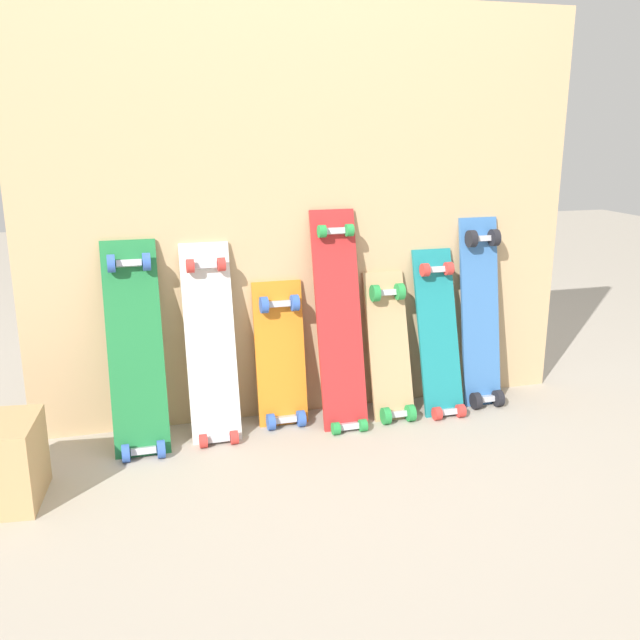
{
  "coord_description": "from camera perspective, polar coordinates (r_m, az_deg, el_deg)",
  "views": [
    {
      "loc": [
        -0.75,
        -2.67,
        1.18
      ],
      "look_at": [
        0.0,
        -0.07,
        0.43
      ],
      "focal_mm": 39.55,
      "sensor_mm": 36.0,
      "label": 1
    }
  ],
  "objects": [
    {
      "name": "skateboard_red",
      "position": [
        2.82,
        1.61,
        -0.73
      ],
      "size": [
        0.18,
        0.29,
        0.93
      ],
      "color": "#B22626",
      "rests_on": "ground"
    },
    {
      "name": "skateboard_white",
      "position": [
        2.75,
        -8.79,
        -2.57
      ],
      "size": [
        0.19,
        0.27,
        0.82
      ],
      "color": "silver",
      "rests_on": "ground"
    },
    {
      "name": "ground_plane",
      "position": [
        3.01,
        -0.37,
        -7.6
      ],
      "size": [
        12.0,
        12.0,
        0.0
      ],
      "primitive_type": "plane",
      "color": "#A89E8E"
    },
    {
      "name": "skateboard_natural",
      "position": [
        2.95,
        5.69,
        -2.69
      ],
      "size": [
        0.18,
        0.26,
        0.66
      ],
      "color": "tan",
      "rests_on": "ground"
    },
    {
      "name": "skateboard_orange",
      "position": [
        2.86,
        -3.17,
        -3.36
      ],
      "size": [
        0.2,
        0.19,
        0.64
      ],
      "color": "orange",
      "rests_on": "ground"
    },
    {
      "name": "plywood_wall_panel",
      "position": [
        2.86,
        -0.79,
        8.38
      ],
      "size": [
        2.26,
        0.04,
        1.65
      ],
      "primitive_type": "cube",
      "color": "tan",
      "rests_on": "ground"
    },
    {
      "name": "skateboard_teal",
      "position": [
        3.01,
        9.62,
        -1.66
      ],
      "size": [
        0.17,
        0.28,
        0.75
      ],
      "color": "#197A7F",
      "rests_on": "ground"
    },
    {
      "name": "skateboard_green",
      "position": [
        2.7,
        -14.66,
        -2.88
      ],
      "size": [
        0.2,
        0.31,
        0.84
      ],
      "color": "#1E7238",
      "rests_on": "ground"
    },
    {
      "name": "skateboard_blue",
      "position": [
        3.12,
        12.91,
        0.06
      ],
      "size": [
        0.17,
        0.22,
        0.86
      ],
      "color": "#386BAD",
      "rests_on": "ground"
    }
  ]
}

